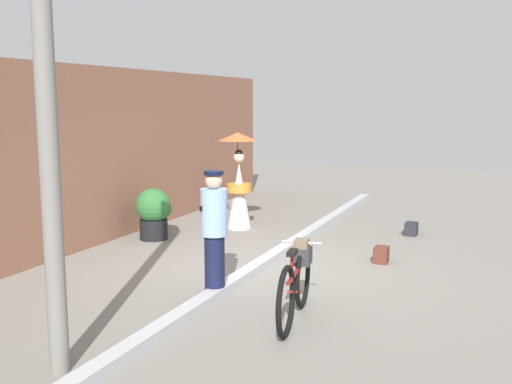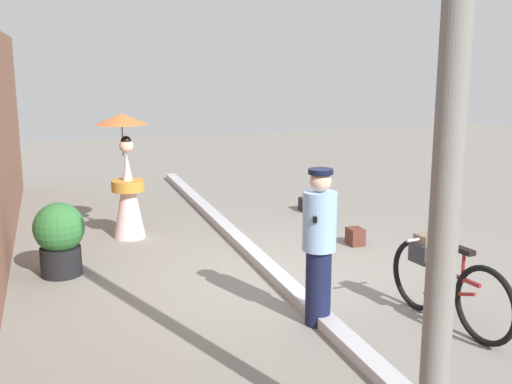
% 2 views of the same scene
% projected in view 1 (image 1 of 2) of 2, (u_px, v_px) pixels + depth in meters
% --- Properties ---
extents(ground_plane, '(30.00, 30.00, 0.00)m').
position_uv_depth(ground_plane, '(260.00, 268.00, 8.89)').
color(ground_plane, gray).
extents(building_wall, '(14.00, 0.40, 3.08)m').
position_uv_depth(building_wall, '(77.00, 158.00, 9.96)').
color(building_wall, brown).
rests_on(building_wall, ground_plane).
extents(sidewalk_curb, '(14.00, 0.20, 0.12)m').
position_uv_depth(sidewalk_curb, '(260.00, 264.00, 8.88)').
color(sidewalk_curb, '#B2B2B7').
rests_on(sidewalk_curb, ground_plane).
extents(bicycle_near_officer, '(1.73, 0.48, 0.87)m').
position_uv_depth(bicycle_near_officer, '(296.00, 281.00, 6.77)').
color(bicycle_near_officer, black).
rests_on(bicycle_near_officer, ground_plane).
extents(person_officer, '(0.34, 0.34, 1.62)m').
position_uv_depth(person_officer, '(214.00, 230.00, 7.52)').
color(person_officer, '#141938').
rests_on(person_officer, ground_plane).
extents(person_with_parasol, '(0.76, 0.76, 1.88)m').
position_uv_depth(person_with_parasol, '(239.00, 182.00, 11.58)').
color(person_with_parasol, silver).
rests_on(person_with_parasol, ground_plane).
extents(potted_plant_by_door, '(0.65, 0.63, 0.93)m').
position_uv_depth(potted_plant_by_door, '(154.00, 212.00, 10.72)').
color(potted_plant_by_door, black).
rests_on(potted_plant_by_door, ground_plane).
extents(backpack_on_pavement, '(0.26, 0.21, 0.25)m').
position_uv_depth(backpack_on_pavement, '(382.00, 254.00, 9.19)').
color(backpack_on_pavement, '#592D23').
rests_on(backpack_on_pavement, ground_plane).
extents(backpack_spare, '(0.31, 0.22, 0.24)m').
position_uv_depth(backpack_spare, '(412.00, 229.00, 11.08)').
color(backpack_spare, '#26262D').
rests_on(backpack_spare, ground_plane).
extents(utility_pole, '(0.18, 0.18, 4.80)m').
position_uv_depth(utility_pole, '(47.00, 111.00, 5.14)').
color(utility_pole, slate).
rests_on(utility_pole, ground_plane).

